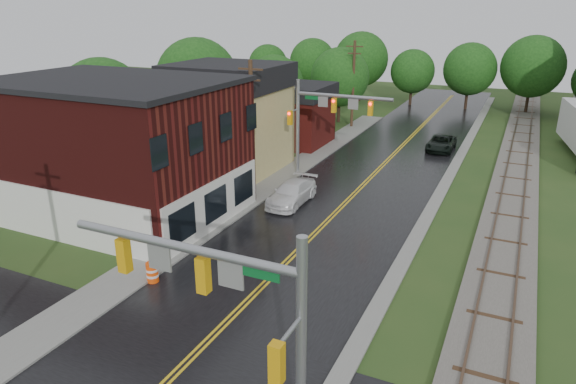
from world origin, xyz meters
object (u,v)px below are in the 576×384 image
Objects in this scene: brick_building at (115,147)px; tree_left_e at (341,79)px; tree_left_a at (104,104)px; construction_barrel at (152,272)px; utility_pole_b at (252,124)px; tree_left_c at (275,86)px; traffic_signal_near at (228,298)px; utility_pole_c at (353,83)px; tree_left_b at (198,82)px; suv_dark at (441,143)px; traffic_signal_far at (324,112)px; pickup_white at (292,193)px.

tree_left_e is (3.64, 30.90, 0.66)m from brick_building.
tree_left_a reaches higher than construction_barrel.
tree_left_c is (-7.05, 17.90, -0.21)m from utility_pole_b.
tree_left_c is at bearing 114.56° from traffic_signal_near.
utility_pole_b is 19.24m from tree_left_c.
brick_building is 1.87× the size of tree_left_c.
tree_left_a is at bearing -120.55° from utility_pole_c.
utility_pole_b is 14.87m from tree_left_b.
utility_pole_c is 25.67m from tree_left_a.
traffic_signal_far is at bearing -121.39° from suv_dark.
construction_barrel is (1.90, -35.40, -4.22)m from utility_pole_c.
suv_dark is at bearing 35.26° from tree_left_a.
construction_barrel is (-1.43, -18.40, -4.47)m from traffic_signal_far.
suv_dark is at bearing 69.73° from pickup_white.
utility_pole_b is at bearing 50.93° from brick_building.
traffic_signal_near is at bearing -76.26° from utility_pole_c.
pickup_white is at bearing 82.02° from construction_barrel.
tree_left_b reaches higher than tree_left_e.
pickup_white is at bearing -37.40° from tree_left_b.
tree_left_b reaches higher than utility_pole_c.
pickup_white is at bearing -81.22° from utility_pole_c.
tree_left_e is at bearing 57.26° from tree_left_b.
traffic_signal_near is 45.59m from tree_left_e.
brick_building is 24.94m from tree_left_c.
pickup_white is at bearing -110.69° from suv_dark.
tree_left_a is at bearing -108.43° from tree_left_c.
pickup_white reaches higher than construction_barrel.
suv_dark is 30.96m from construction_barrel.
tree_left_e reaches higher than pickup_white.
construction_barrel is at bearing 141.73° from traffic_signal_near.
utility_pole_b reaches higher than traffic_signal_far.
tree_left_a is at bearing 139.53° from traffic_signal_near.
tree_left_e is at bearing 105.68° from traffic_signal_near.
tree_left_c is 1.61× the size of suv_dark.
traffic_signal_near is 0.85× the size of tree_left_a.
tree_left_e reaches higher than traffic_signal_near.
suv_dark is at bearing -4.93° from tree_left_c.
tree_left_b is at bearing 119.07° from construction_barrel.
tree_left_c is 32.80m from construction_barrel.
traffic_signal_near is 20.31m from pickup_white.
tree_left_e is at bearing 94.90° from utility_pole_b.
utility_pole_c is 1.83× the size of pickup_white.
utility_pole_b is at bearing -85.10° from tree_left_e.
traffic_signal_near is 43.24m from utility_pole_c.
tree_left_a is (-23.32, 19.90, 0.15)m from traffic_signal_near.
tree_left_b is 22.88m from suv_dark.
construction_barrel is (1.90, -13.40, -4.22)m from utility_pole_b.
tree_left_b is 19.10m from pickup_white.
suv_dark is (21.35, 6.50, -5.06)m from tree_left_b.
traffic_signal_near reaches higher than suv_dark.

